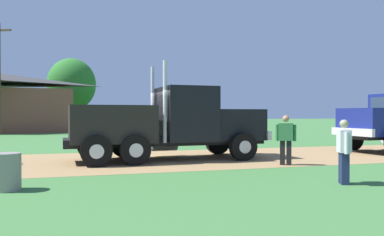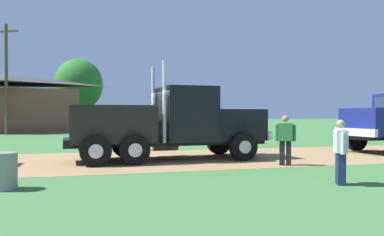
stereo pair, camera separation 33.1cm
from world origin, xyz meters
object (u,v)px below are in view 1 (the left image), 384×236
Objects in this scene: visitor_by_barrel at (344,149)px; steel_barrel at (6,172)px; truck_foreground_white at (167,124)px; visitor_walking_mid at (286,138)px; shed_building at (0,104)px.

visitor_by_barrel is 1.88× the size of steel_barrel.
steel_barrel is (-4.66, -4.64, -0.89)m from truck_foreground_white.
visitor_walking_mid is 3.48m from visitor_by_barrel.
visitor_by_barrel reaches higher than steel_barrel.
steel_barrel is at bearing -135.17° from truck_foreground_white.
shed_building reaches higher than truck_foreground_white.
visitor_walking_mid is at bearing -63.48° from shed_building.
visitor_by_barrel is (-0.40, -3.45, -0.06)m from visitor_walking_mid.
visitor_walking_mid reaches higher than steel_barrel.
visitor_walking_mid is 1.06× the size of visitor_by_barrel.
shed_building is at bearing 113.23° from visitor_by_barrel.
truck_foreground_white is 6.76m from visitor_by_barrel.
visitor_walking_mid is 0.12× the size of shed_building.
visitor_by_barrel is at bearing -10.28° from steel_barrel.
steel_barrel is (-7.68, 1.39, -0.42)m from visitor_by_barrel.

